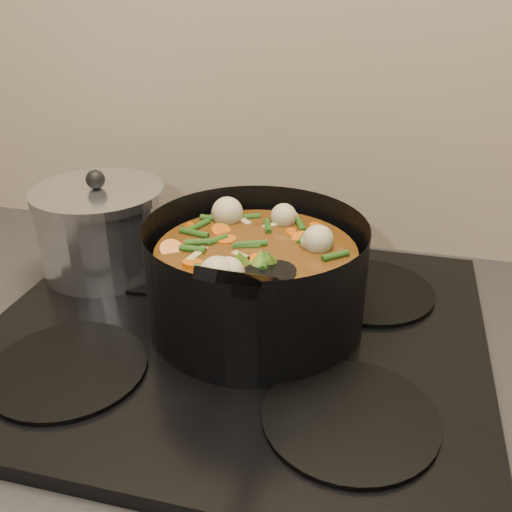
# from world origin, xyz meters

# --- Properties ---
(stovetop) EXTENTS (0.62, 0.54, 0.03)m
(stovetop) POSITION_xyz_m (0.00, 1.93, 0.92)
(stovetop) COLOR black
(stovetop) RESTS_ON counter
(stockpot) EXTENTS (0.34, 0.41, 0.20)m
(stockpot) POSITION_xyz_m (0.02, 1.95, 0.99)
(stockpot) COLOR black
(stockpot) RESTS_ON stovetop
(saucepan) EXTENTS (0.19, 0.19, 0.16)m
(saucepan) POSITION_xyz_m (-0.23, 2.04, 0.99)
(saucepan) COLOR silver
(saucepan) RESTS_ON stovetop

